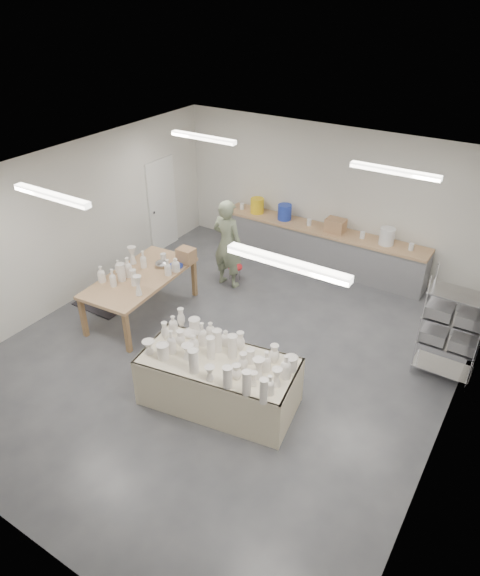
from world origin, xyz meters
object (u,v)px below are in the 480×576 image
Objects in this scene: drying_table at (219,379)px; potter at (228,244)px; work_table at (144,274)px; red_stool at (235,268)px.

potter is at bearing 112.17° from drying_table.
work_table reaches higher than red_stool.
potter reaches higher than red_stool.
work_table is 1.24× the size of potter.
work_table is (-2.51, 1.26, 0.39)m from drying_table.
work_table is at bearing 144.16° from drying_table.
red_stool is (0.70, 1.99, -0.59)m from work_table.
drying_table is at bearing 124.00° from potter.
potter is at bearing 63.80° from work_table.
potter is 0.73m from red_stool.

